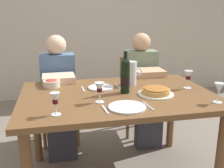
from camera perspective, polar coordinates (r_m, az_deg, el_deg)
back_wall at (r=4.28m, az=-6.43°, el=15.84°), size 8.00×0.10×2.80m
dining_table at (r=2.07m, az=1.26°, el=-4.56°), size 1.50×1.00×0.76m
wine_bottle at (r=2.03m, az=2.91°, el=1.83°), size 0.07×0.07×0.33m
water_pitcher at (r=2.26m, az=4.14°, el=2.05°), size 0.16×0.10×0.21m
baked_tart at (r=2.03m, az=9.58°, el=-1.57°), size 0.28×0.28×0.06m
salad_bowl at (r=2.26m, az=-13.13°, el=0.22°), size 0.14×0.14×0.07m
wine_glass_left_diner at (r=2.24m, az=16.40°, el=1.71°), size 0.07×0.07×0.15m
wine_glass_right_diner at (r=1.96m, az=22.45°, el=-0.93°), size 0.07×0.07×0.14m
wine_glass_centre at (r=1.82m, az=-2.76°, el=-0.95°), size 0.07×0.07×0.14m
wine_glass_spare at (r=1.63m, az=-12.38°, el=-3.37°), size 0.06×0.06×0.14m
dinner_plate_left_setting at (r=1.74m, az=3.34°, el=-5.08°), size 0.25×0.25×0.01m
dinner_plate_right_setting at (r=2.18m, az=-2.45°, el=-0.78°), size 0.21×0.21×0.01m
fork_left_setting at (r=1.71m, az=-1.53°, el=-5.58°), size 0.02×0.16×0.00m
knife_left_setting at (r=1.79m, az=7.99°, el=-4.78°), size 0.03×0.18×0.00m
knife_right_setting at (r=2.21m, az=1.39°, el=-0.63°), size 0.02×0.18×0.00m
spoon_right_setting at (r=2.16m, az=-6.37°, el=-1.10°), size 0.02×0.16×0.00m
chair_left at (r=2.89m, az=-11.60°, el=-2.50°), size 0.41×0.41×0.87m
diner_left at (r=2.63m, az=-11.57°, el=-1.60°), size 0.34×0.51×1.16m
chair_right at (r=3.07m, az=5.45°, el=-1.14°), size 0.41×0.41×0.87m
diner_right at (r=2.82m, az=6.87°, el=-0.18°), size 0.34×0.51×1.16m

